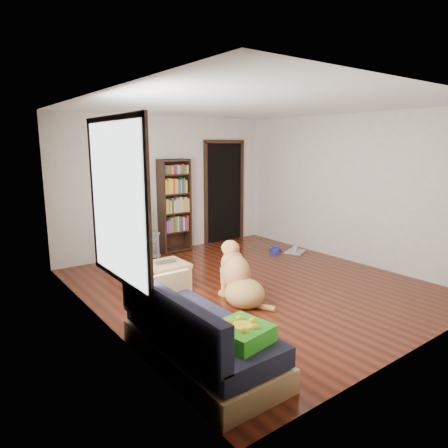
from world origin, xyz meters
TOP-DOWN VIEW (x-y plane):
  - ground at (0.00, 0.00)m, footprint 5.00×5.00m
  - ceiling at (0.00, 0.00)m, footprint 5.00×5.00m
  - wall_back at (0.00, 2.50)m, footprint 4.50×0.00m
  - wall_front at (0.00, -2.50)m, footprint 4.50×0.00m
  - wall_left at (-2.25, 0.00)m, footprint 0.00×5.00m
  - wall_right at (2.25, 0.00)m, footprint 0.00×5.00m
  - green_cushion at (-1.75, -1.92)m, footprint 0.49×0.49m
  - laptop at (-1.12, 0.53)m, footprint 0.34×0.23m
  - dog_bowl at (1.58, 1.10)m, footprint 0.22×0.22m
  - grey_rag at (1.88, 0.85)m, footprint 0.49×0.45m
  - window at (-2.23, -0.50)m, footprint 0.03×1.46m
  - doorway at (1.35, 2.48)m, footprint 1.03×0.05m
  - tv_stand at (-0.90, 2.25)m, footprint 0.90×0.45m
  - crt_tv at (-0.90, 2.27)m, footprint 0.55×0.52m
  - bookshelf at (0.05, 2.34)m, footprint 0.60×0.30m
  - sofa at (-1.87, -1.38)m, footprint 0.80×1.80m
  - coffee_table at (-1.12, 0.56)m, footprint 0.55×0.55m
  - dog at (-0.57, -0.42)m, footprint 0.58×1.02m

SIDE VIEW (x-z plane):
  - ground at x=0.00m, z-range 0.00..0.00m
  - grey_rag at x=1.88m, z-range 0.00..0.03m
  - dog_bowl at x=1.58m, z-range 0.00..0.08m
  - sofa at x=-1.87m, z-range -0.14..0.66m
  - tv_stand at x=-0.90m, z-range 0.02..0.52m
  - coffee_table at x=-1.12m, z-range 0.08..0.48m
  - dog at x=-0.57m, z-range -0.11..0.72m
  - laptop at x=-1.12m, z-range 0.40..0.43m
  - green_cushion at x=-1.75m, z-range 0.42..0.56m
  - crt_tv at x=-0.90m, z-range 0.45..1.03m
  - bookshelf at x=0.05m, z-range 0.10..1.90m
  - doorway at x=1.35m, z-range 0.03..2.21m
  - wall_back at x=0.00m, z-range -0.95..3.55m
  - wall_front at x=0.00m, z-range -0.95..3.55m
  - wall_left at x=-2.25m, z-range -1.20..3.80m
  - wall_right at x=2.25m, z-range -1.20..3.80m
  - window at x=-2.23m, z-range 0.65..2.35m
  - ceiling at x=0.00m, z-range 2.60..2.60m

